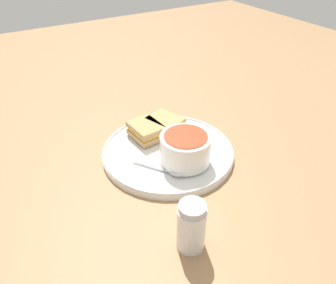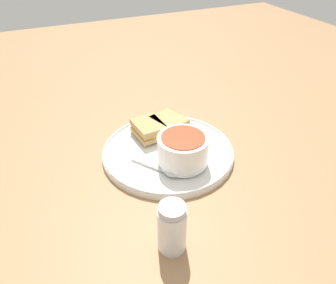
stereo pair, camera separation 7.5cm
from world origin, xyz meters
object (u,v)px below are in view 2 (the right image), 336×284
object	(u,v)px
sandwich_half_near	(169,124)
sandwich_half_far	(149,129)
salt_shaker	(172,228)
soup_bowl	(183,149)
spoon	(167,171)

from	to	relation	value
sandwich_half_near	sandwich_half_far	xyz separation A→B (m)	(-0.00, 0.06, 0.00)
salt_shaker	sandwich_half_near	bearing A→B (deg)	-23.57
soup_bowl	spoon	xyz separation A→B (m)	(-0.02, 0.05, -0.03)
spoon	sandwich_half_far	bearing A→B (deg)	139.15
sandwich_half_far	salt_shaker	size ratio (longest dim) A/B	0.91
spoon	salt_shaker	bearing A→B (deg)	-55.84
sandwich_half_far	salt_shaker	world-z (taller)	salt_shaker
soup_bowl	spoon	world-z (taller)	soup_bowl
spoon	sandwich_half_far	world-z (taller)	sandwich_half_far
salt_shaker	spoon	bearing A→B (deg)	-21.48
salt_shaker	sandwich_half_far	bearing A→B (deg)	-14.49
spoon	sandwich_half_near	size ratio (longest dim) A/B	1.12
soup_bowl	spoon	bearing A→B (deg)	114.80
soup_bowl	sandwich_half_far	size ratio (longest dim) A/B	1.27
sandwich_half_far	salt_shaker	bearing A→B (deg)	165.51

